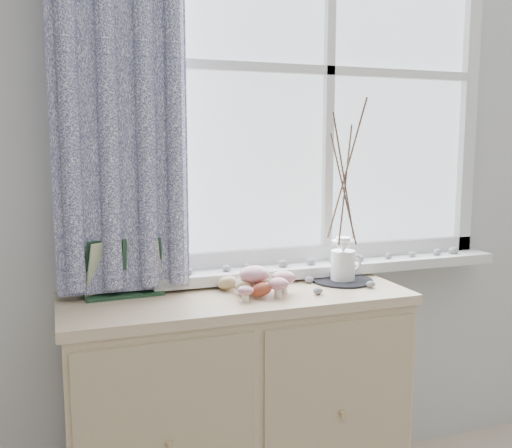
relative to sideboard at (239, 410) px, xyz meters
name	(u,v)px	position (x,y,z in m)	size (l,w,h in m)	color
sideboard	(239,410)	(0.00, 0.00, 0.00)	(1.20, 0.45, 0.85)	beige
botanical_book	(124,268)	(-0.37, 0.08, 0.53)	(0.30, 0.13, 0.21)	#1C3A24
toadstool_cluster	(265,279)	(0.09, -0.04, 0.48)	(0.23, 0.16, 0.10)	white
wooden_eggs	(248,285)	(0.04, 0.00, 0.45)	(0.17, 0.18, 0.08)	tan
songbird_figurine	(249,283)	(0.04, 0.00, 0.46)	(0.14, 0.07, 0.07)	white
crocheted_doily	(343,281)	(0.43, 0.04, 0.43)	(0.23, 0.23, 0.01)	black
twig_pitcher	(345,177)	(0.43, 0.04, 0.82)	(0.31, 0.31, 0.69)	white
sideboard_pebbles	(333,285)	(0.35, -0.03, 0.44)	(0.25, 0.19, 0.02)	gray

